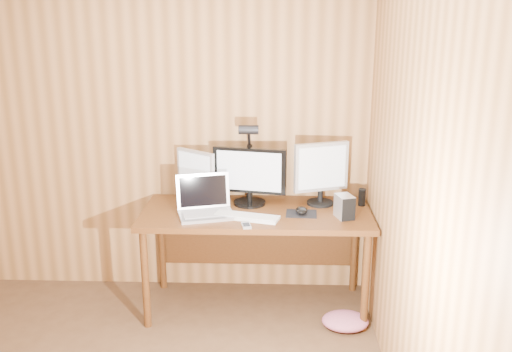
# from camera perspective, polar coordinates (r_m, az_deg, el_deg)

# --- Properties ---
(room_shell) EXTENTS (4.00, 4.00, 4.00)m
(room_shell) POSITION_cam_1_polar(r_m,az_deg,el_deg) (2.52, -23.03, -4.82)
(room_shell) COLOR #4D321D
(room_shell) RESTS_ON ground
(desk) EXTENTS (1.60, 0.70, 0.75)m
(desk) POSITION_cam_1_polar(r_m,az_deg,el_deg) (4.10, 0.06, -4.78)
(desk) COLOR #4D2810
(desk) RESTS_ON floor
(monitor_center) EXTENTS (0.53, 0.23, 0.42)m
(monitor_center) POSITION_cam_1_polar(r_m,az_deg,el_deg) (4.07, -0.66, 0.05)
(monitor_center) COLOR black
(monitor_center) RESTS_ON desk
(monitor_left) EXTENTS (0.29, 0.22, 0.39)m
(monitor_left) POSITION_cam_1_polar(r_m,az_deg,el_deg) (4.15, -6.03, 0.12)
(monitor_left) COLOR black
(monitor_left) RESTS_ON desk
(monitor_right) EXTENTS (0.39, 0.19, 0.46)m
(monitor_right) POSITION_cam_1_polar(r_m,az_deg,el_deg) (4.09, 6.53, 0.44)
(monitor_right) COLOR black
(monitor_right) RESTS_ON desk
(laptop) EXTENTS (0.43, 0.37, 0.26)m
(laptop) POSITION_cam_1_polar(r_m,az_deg,el_deg) (3.94, -5.12, -2.88)
(laptop) COLOR silver
(laptop) RESTS_ON desk
(keyboard) EXTENTS (0.47, 0.25, 0.02)m
(keyboard) POSITION_cam_1_polar(r_m,az_deg,el_deg) (3.86, -1.04, -4.08)
(keyboard) COLOR white
(keyboard) RESTS_ON desk
(mousepad) EXTENTS (0.22, 0.18, 0.00)m
(mousepad) POSITION_cam_1_polar(r_m,az_deg,el_deg) (3.95, 4.56, -3.78)
(mousepad) COLOR black
(mousepad) RESTS_ON desk
(mouse) EXTENTS (0.10, 0.13, 0.04)m
(mouse) POSITION_cam_1_polar(r_m,az_deg,el_deg) (3.94, 4.56, -3.47)
(mouse) COLOR black
(mouse) RESTS_ON mousepad
(hard_drive) EXTENTS (0.14, 0.17, 0.16)m
(hard_drive) POSITION_cam_1_polar(r_m,az_deg,el_deg) (3.89, 8.85, -3.05)
(hard_drive) COLOR silver
(hard_drive) RESTS_ON desk
(phone) EXTENTS (0.07, 0.12, 0.02)m
(phone) POSITION_cam_1_polar(r_m,az_deg,el_deg) (3.72, -0.98, -4.96)
(phone) COLOR silver
(phone) RESTS_ON desk
(speaker) EXTENTS (0.05, 0.05, 0.13)m
(speaker) POSITION_cam_1_polar(r_m,az_deg,el_deg) (4.16, 10.55, -2.10)
(speaker) COLOR black
(speaker) RESTS_ON desk
(desk_lamp) EXTENTS (0.14, 0.20, 0.62)m
(desk_lamp) POSITION_cam_1_polar(r_m,az_deg,el_deg) (4.11, -0.70, 2.59)
(desk_lamp) COLOR black
(desk_lamp) RESTS_ON desk
(fabric_pile) EXTENTS (0.37, 0.33, 0.10)m
(fabric_pile) POSITION_cam_1_polar(r_m,az_deg,el_deg) (4.08, 8.91, -14.14)
(fabric_pile) COLOR #B2566E
(fabric_pile) RESTS_ON floor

